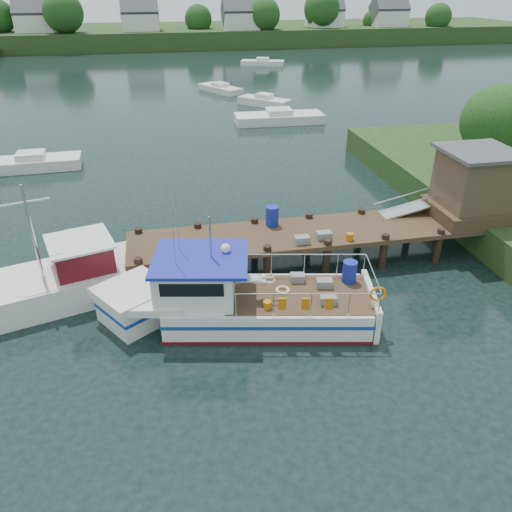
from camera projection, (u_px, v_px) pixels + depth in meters
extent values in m
plane|color=black|center=(272.00, 263.00, 21.60)|extent=(160.00, 160.00, 0.00)
cylinder|color=#332114|center=(487.00, 164.00, 28.42)|extent=(0.50, 0.50, 3.05)
sphere|color=#204819|center=(497.00, 121.00, 27.23)|extent=(3.90, 3.90, 3.90)
cube|color=#28421B|center=(170.00, 35.00, 92.75)|extent=(140.00, 24.00, 3.00)
cylinder|color=#332114|center=(2.00, 37.00, 83.25)|extent=(0.60, 0.60, 4.20)
cylinder|color=#332114|center=(67.00, 36.00, 81.60)|extent=(0.60, 0.60, 4.80)
sphere|color=#204819|center=(63.00, 12.00, 79.87)|extent=(6.34, 6.34, 6.34)
cylinder|color=#332114|center=(137.00, 40.00, 85.67)|extent=(0.60, 0.60, 3.00)
sphere|color=#204819|center=(135.00, 25.00, 84.58)|extent=(3.96, 3.96, 3.96)
cylinder|color=#332114|center=(199.00, 35.00, 89.15)|extent=(0.60, 0.60, 3.60)
sphere|color=#204819|center=(198.00, 19.00, 87.85)|extent=(4.75, 4.75, 4.75)
cylinder|color=#332114|center=(264.00, 34.00, 87.49)|extent=(0.60, 0.60, 4.20)
sphere|color=#204819|center=(264.00, 15.00, 85.98)|extent=(5.54, 5.54, 5.54)
cylinder|color=#332114|center=(320.00, 30.00, 90.97)|extent=(0.60, 0.60, 4.80)
sphere|color=#204819|center=(322.00, 9.00, 89.24)|extent=(6.34, 6.34, 6.34)
cylinder|color=#332114|center=(372.00, 33.00, 95.04)|extent=(0.60, 0.60, 3.00)
sphere|color=#204819|center=(373.00, 21.00, 93.96)|extent=(3.96, 3.96, 3.96)
cylinder|color=#332114|center=(436.00, 33.00, 93.39)|extent=(0.60, 0.60, 3.60)
sphere|color=#204819|center=(438.00, 17.00, 92.09)|extent=(4.75, 4.75, 4.75)
cube|color=silver|center=(36.00, 25.00, 82.51)|extent=(6.00, 5.00, 3.00)
cube|color=#47474C|center=(34.00, 12.00, 81.59)|extent=(6.20, 5.09, 5.09)
cube|color=silver|center=(141.00, 23.00, 84.62)|extent=(6.00, 5.00, 3.00)
cube|color=#47474C|center=(140.00, 11.00, 83.69)|extent=(6.20, 5.09, 5.09)
cube|color=silver|center=(240.00, 22.00, 86.73)|extent=(6.00, 5.00, 3.00)
cube|color=#47474C|center=(240.00, 10.00, 85.80)|extent=(6.20, 5.09, 5.09)
cube|color=silver|center=(324.00, 20.00, 91.22)|extent=(6.00, 5.00, 3.00)
cube|color=#47474C|center=(325.00, 9.00, 90.29)|extent=(6.20, 5.09, 5.09)
cube|color=silver|center=(388.00, 20.00, 92.46)|extent=(6.00, 5.00, 3.00)
cube|color=#47474C|center=(389.00, 8.00, 91.53)|extent=(6.20, 5.09, 5.09)
cube|color=#453120|center=(318.00, 232.00, 21.31)|extent=(16.00, 3.00, 0.20)
cylinder|color=black|center=(141.00, 280.00, 19.21)|extent=(0.32, 0.32, 1.90)
cylinder|color=black|center=(141.00, 248.00, 21.44)|extent=(0.32, 0.32, 1.90)
cylinder|color=black|center=(205.00, 273.00, 19.65)|extent=(0.32, 0.32, 1.90)
cylinder|color=black|center=(199.00, 243.00, 21.87)|extent=(0.32, 0.32, 1.90)
cylinder|color=black|center=(267.00, 266.00, 20.08)|extent=(0.32, 0.32, 1.90)
cylinder|color=black|center=(254.00, 238.00, 22.31)|extent=(0.32, 0.32, 1.90)
cylinder|color=black|center=(326.00, 260.00, 20.52)|extent=(0.32, 0.32, 1.90)
cylinder|color=black|center=(308.00, 233.00, 22.74)|extent=(0.32, 0.32, 1.90)
cylinder|color=black|center=(383.00, 254.00, 20.96)|extent=(0.32, 0.32, 1.90)
cylinder|color=black|center=(360.00, 228.00, 23.18)|extent=(0.32, 0.32, 1.90)
cylinder|color=black|center=(437.00, 249.00, 21.39)|extent=(0.32, 0.32, 1.90)
cylinder|color=black|center=(409.00, 223.00, 23.61)|extent=(0.32, 0.32, 1.90)
cylinder|color=black|center=(490.00, 243.00, 21.83)|extent=(0.32, 0.32, 1.90)
cylinder|color=black|center=(457.00, 219.00, 24.05)|extent=(0.32, 0.32, 1.90)
cube|color=#453120|center=(468.00, 211.00, 22.34)|extent=(3.20, 3.00, 0.60)
cube|color=brown|center=(474.00, 181.00, 21.65)|extent=(2.60, 2.60, 2.40)
cube|color=#47474C|center=(481.00, 152.00, 21.02)|extent=(3.00, 3.00, 0.15)
cube|color=#A5A8AD|center=(411.00, 208.00, 22.73)|extent=(3.34, 0.90, 0.79)
cylinder|color=silver|center=(417.00, 201.00, 22.15)|extent=(3.34, 0.05, 0.76)
cylinder|color=silver|center=(408.00, 194.00, 22.83)|extent=(3.34, 0.05, 0.76)
cube|color=slate|center=(302.00, 240.00, 20.16)|extent=(0.60, 0.40, 0.30)
cube|color=slate|center=(324.00, 235.00, 20.50)|extent=(0.60, 0.40, 0.30)
cylinder|color=#C46A0B|center=(350.00, 237.00, 20.43)|extent=(0.30, 0.30, 0.28)
cylinder|color=navy|center=(272.00, 216.00, 21.51)|extent=(0.56, 0.56, 0.85)
cube|color=silver|center=(267.00, 307.00, 17.79)|extent=(7.48, 4.16, 1.08)
cube|color=silver|center=(135.00, 307.00, 17.78)|extent=(2.77, 2.77, 1.08)
cube|color=silver|center=(132.00, 291.00, 17.45)|extent=(3.06, 3.02, 0.33)
cube|color=silver|center=(159.00, 292.00, 17.46)|extent=(2.38, 3.00, 0.28)
cube|color=navy|center=(267.00, 304.00, 17.72)|extent=(7.58, 4.22, 0.13)
cube|color=navy|center=(134.00, 304.00, 17.71)|extent=(2.82, 2.82, 0.13)
cube|color=#520B14|center=(266.00, 318.00, 18.03)|extent=(7.58, 4.20, 0.13)
cube|color=#453120|center=(299.00, 294.00, 17.52)|extent=(5.49, 3.50, 0.04)
cube|color=silver|center=(370.00, 305.00, 17.75)|extent=(0.74, 2.81, 1.27)
cube|color=silver|center=(196.00, 278.00, 17.18)|extent=(3.07, 2.92, 1.41)
cube|color=black|center=(192.00, 290.00, 15.96)|extent=(2.04, 0.45, 0.47)
cube|color=black|center=(199.00, 253.00, 18.11)|extent=(2.04, 0.45, 0.47)
cube|color=black|center=(157.00, 271.00, 17.03)|extent=(0.37, 1.67, 0.47)
cube|color=#1A25A4|center=(200.00, 259.00, 16.81)|extent=(3.68, 3.31, 0.11)
cylinder|color=silver|center=(210.00, 237.00, 16.42)|extent=(0.09, 0.09, 1.51)
cylinder|color=silver|center=(173.00, 234.00, 15.82)|extent=(0.03, 0.03, 2.26)
cylinder|color=silver|center=(177.00, 221.00, 16.64)|extent=(0.03, 0.03, 2.26)
sphere|color=silver|center=(226.00, 248.00, 17.05)|extent=(0.40, 0.40, 0.34)
cylinder|color=silver|center=(308.00, 294.00, 15.96)|extent=(4.63, 0.97, 0.04)
cylinder|color=silver|center=(301.00, 254.00, 18.22)|extent=(4.63, 0.97, 0.04)
cylinder|color=silver|center=(373.00, 273.00, 17.09)|extent=(0.55, 2.55, 0.04)
cylinder|color=silver|center=(236.00, 305.00, 16.17)|extent=(0.05, 0.05, 0.89)
cylinder|color=silver|center=(238.00, 265.00, 18.44)|extent=(0.05, 0.05, 0.89)
cylinder|color=silver|center=(274.00, 305.00, 16.17)|extent=(0.05, 0.05, 0.89)
cylinder|color=silver|center=(271.00, 265.00, 18.44)|extent=(0.05, 0.05, 0.89)
cylinder|color=silver|center=(311.00, 305.00, 16.17)|extent=(0.05, 0.05, 0.89)
cylinder|color=silver|center=(304.00, 265.00, 18.44)|extent=(0.05, 0.05, 0.89)
cylinder|color=silver|center=(349.00, 305.00, 16.18)|extent=(0.05, 0.05, 0.89)
cylinder|color=silver|center=(337.00, 265.00, 18.45)|extent=(0.05, 0.05, 0.89)
cylinder|color=silver|center=(379.00, 305.00, 16.18)|extent=(0.05, 0.05, 0.89)
cylinder|color=silver|center=(364.00, 265.00, 18.45)|extent=(0.05, 0.05, 0.89)
cube|color=slate|center=(328.00, 300.00, 16.95)|extent=(0.63, 0.48, 0.30)
cube|color=slate|center=(324.00, 283.00, 17.86)|extent=(0.63, 0.48, 0.30)
cube|color=slate|center=(297.00, 278.00, 18.18)|extent=(0.58, 0.45, 0.30)
cylinder|color=navy|center=(349.00, 272.00, 18.06)|extent=(0.62, 0.62, 0.83)
cylinder|color=#C46A0B|center=(267.00, 305.00, 16.71)|extent=(0.33, 0.33, 0.28)
torus|color=#BFB28C|center=(283.00, 290.00, 17.66)|extent=(0.62, 0.62, 0.11)
torus|color=#C46A0B|center=(378.00, 294.00, 16.62)|extent=(0.59, 0.21, 0.58)
cube|color=#C46A0B|center=(282.00, 304.00, 16.12)|extent=(0.28, 0.14, 0.42)
cube|color=#C46A0B|center=(306.00, 304.00, 16.12)|extent=(0.28, 0.14, 0.42)
cube|color=#C46A0B|center=(329.00, 304.00, 16.12)|extent=(0.28, 0.14, 0.42)
imported|color=silver|center=(251.00, 279.00, 16.87)|extent=(0.51, 0.67, 1.66)
cube|color=silver|center=(71.00, 283.00, 19.16)|extent=(7.89, 4.70, 1.14)
cube|color=#560E18|center=(82.00, 255.00, 18.86)|extent=(2.55, 2.55, 1.09)
cube|color=silver|center=(79.00, 241.00, 18.58)|extent=(2.83, 2.83, 0.09)
cylinder|color=silver|center=(32.00, 232.00, 17.62)|extent=(0.14, 0.14, 3.54)
cylinder|color=silver|center=(25.00, 202.00, 17.06)|extent=(1.55, 0.51, 0.07)
cube|color=silver|center=(263.00, 63.00, 70.17)|extent=(6.32, 3.89, 0.64)
cube|color=silver|center=(263.00, 59.00, 69.94)|extent=(2.05, 1.91, 0.41)
cube|color=silver|center=(32.00, 164.00, 32.10)|extent=(6.10, 2.28, 0.70)
cube|color=silver|center=(31.00, 156.00, 31.84)|extent=(1.74, 1.51, 0.45)
cube|color=silver|center=(264.00, 102.00, 47.99)|extent=(4.87, 4.81, 0.71)
cube|color=silver|center=(264.00, 96.00, 47.72)|extent=(1.88, 1.88, 0.46)
cube|color=silver|center=(279.00, 118.00, 42.34)|extent=(7.51, 2.78, 0.74)
cube|color=silver|center=(279.00, 112.00, 42.07)|extent=(2.14, 1.85, 0.48)
cube|color=silver|center=(220.00, 89.00, 53.88)|extent=(4.48, 5.74, 0.60)
cube|color=silver|center=(220.00, 85.00, 53.66)|extent=(1.94, 2.02, 0.39)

